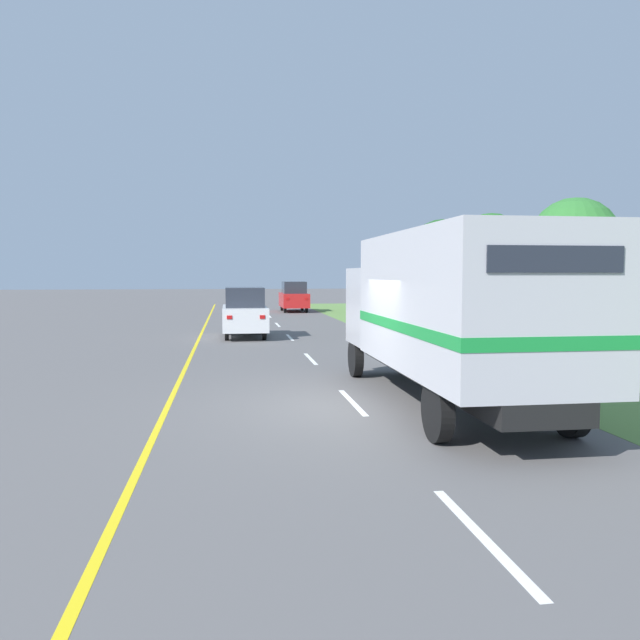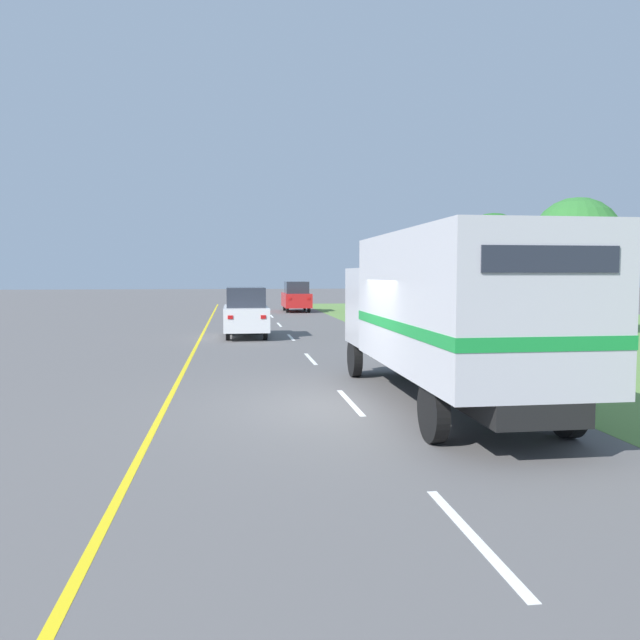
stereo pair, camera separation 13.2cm
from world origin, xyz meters
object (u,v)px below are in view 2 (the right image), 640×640
at_px(lead_car_red_ahead, 296,297).
at_px(roadside_tree_near, 576,243).
at_px(lead_car_white, 246,312).
at_px(highway_sign, 497,301).
at_px(roadside_tree_far, 445,256).
at_px(roadside_tree_mid, 493,249).
at_px(horse_trailer_truck, 448,310).

distance_m(lead_car_red_ahead, roadside_tree_near, 21.20).
height_order(lead_car_white, lead_car_red_ahead, lead_car_red_ahead).
bearing_deg(highway_sign, roadside_tree_near, 38.62).
bearing_deg(roadside_tree_near, roadside_tree_far, 94.96).
distance_m(lead_car_white, roadside_tree_mid, 14.83).
bearing_deg(roadside_tree_far, highway_sign, -103.59).
bearing_deg(lead_car_red_ahead, lead_car_white, -102.46).
relative_size(lead_car_red_ahead, roadside_tree_mid, 0.71).
distance_m(horse_trailer_truck, lead_car_red_ahead, 31.70).
xyz_separation_m(horse_trailer_truck, roadside_tree_near, (10.39, 13.32, 2.04)).
xyz_separation_m(lead_car_red_ahead, highway_sign, (4.77, -22.70, 0.62)).
height_order(lead_car_red_ahead, roadside_tree_mid, roadside_tree_mid).
relative_size(lead_car_white, lead_car_red_ahead, 0.95).
bearing_deg(roadside_tree_far, lead_car_red_ahead, 150.91).
height_order(horse_trailer_truck, lead_car_white, horse_trailer_truck).
height_order(horse_trailer_truck, roadside_tree_far, roadside_tree_far).
distance_m(roadside_tree_mid, roadside_tree_far, 6.48).
bearing_deg(highway_sign, horse_trailer_truck, -118.92).
bearing_deg(horse_trailer_truck, lead_car_white, 104.41).
bearing_deg(highway_sign, roadside_tree_mid, 67.46).
bearing_deg(roadside_tree_mid, highway_sign, -112.54).
bearing_deg(roadside_tree_near, lead_car_red_ahead, 119.04).
distance_m(lead_car_red_ahead, highway_sign, 23.20).
height_order(horse_trailer_truck, roadside_tree_near, roadside_tree_near).
xyz_separation_m(lead_car_red_ahead, roadside_tree_near, (10.20, -18.36, 2.91)).
bearing_deg(lead_car_white, horse_trailer_truck, -75.59).
distance_m(lead_car_white, lead_car_red_ahead, 17.86).
bearing_deg(roadside_tree_far, roadside_tree_near, -85.04).
distance_m(horse_trailer_truck, roadside_tree_far, 28.27).
bearing_deg(horse_trailer_truck, roadside_tree_mid, 64.54).
bearing_deg(roadside_tree_near, horse_trailer_truck, -127.95).
relative_size(highway_sign, roadside_tree_far, 0.44).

